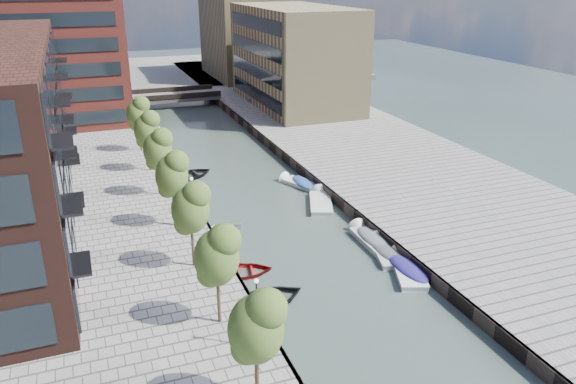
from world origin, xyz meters
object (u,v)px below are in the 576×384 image
tree_1 (216,254)px  sloop_2 (241,274)px  tree_3 (171,173)px  sloop_3 (218,236)px  motorboat_0 (407,268)px  tree_6 (138,112)px  bridge (176,96)px  car (255,99)px  sloop_0 (267,303)px  sloop_4 (189,178)px  tree_2 (190,207)px  tree_5 (147,128)px  tree_0 (256,325)px  tree_4 (157,148)px  motorboat_1 (370,239)px  motorboat_3 (299,183)px  motorboat_2 (320,202)px  motorboat_4 (384,251)px

tree_1 → sloop_2: bearing=63.9°
tree_3 → sloop_2: 9.82m
sloop_2 → sloop_3: size_ratio=0.93×
sloop_2 → motorboat_0: motorboat_0 is taller
tree_1 → tree_6: size_ratio=1.00×
bridge → sloop_2: bridge is taller
motorboat_0 → car: bearing=84.3°
bridge → tree_1: size_ratio=2.18×
motorboat_0 → sloop_0: bearing=-177.5°
bridge → tree_6: tree_6 is taller
sloop_4 → sloop_0: bearing=163.2°
sloop_2 → sloop_4: (0.50, 20.73, 0.00)m
tree_2 → sloop_0: (3.56, -4.73, -5.31)m
tree_2 → tree_5: same height
tree_0 → tree_6: size_ratio=1.00×
bridge → tree_4: tree_4 is taller
bridge → sloop_0: bearing=-94.8°
motorboat_1 → motorboat_3: 13.47m
tree_0 → sloop_0: bearing=69.0°
tree_3 → motorboat_0: (14.08, -11.27, -5.09)m
bridge → sloop_4: bearing=-98.2°
tree_4 → sloop_4: bearing=59.2°
bridge → tree_4: (-8.50, -40.00, 3.92)m
motorboat_0 → motorboat_2: motorboat_2 is taller
sloop_0 → motorboat_0: 10.53m
motorboat_3 → tree_6: bearing=134.0°
sloop_4 → motorboat_2: 14.64m
tree_1 → motorboat_2: tree_1 is taller
sloop_2 → motorboat_1: (10.80, 1.36, 0.21)m
tree_1 → tree_5: same height
sloop_0 → motorboat_3: size_ratio=1.05×
tree_2 → sloop_2: bearing=-11.9°
tree_2 → sloop_4: tree_2 is taller
tree_0 → tree_5: (0.00, 35.00, 0.00)m
tree_4 → motorboat_3: 14.29m
sloop_4 → tree_0: bearing=157.3°
sloop_3 → motorboat_3: motorboat_3 is taller
motorboat_4 → tree_5: bearing=121.9°
sloop_3 → motorboat_4: bearing=-142.0°
tree_2 → sloop_0: 7.95m
tree_0 → motorboat_0: 17.86m
tree_2 → sloop_2: size_ratio=1.36×
motorboat_2 → tree_0: bearing=-120.1°
bridge → motorboat_0: (5.58, -58.27, -1.18)m
motorboat_2 → motorboat_3: bearing=91.3°
sloop_3 → motorboat_3: (10.24, 8.31, 0.19)m
tree_3 → sloop_0: (3.56, -11.73, -5.31)m
tree_3 → bridge: bearing=79.7°
tree_3 → tree_1: bearing=-90.0°
tree_5 → motorboat_2: bearing=-41.2°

